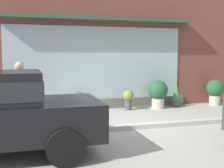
{
  "coord_description": "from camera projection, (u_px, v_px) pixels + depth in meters",
  "views": [
    {
      "loc": [
        -2.57,
        -7.52,
        1.94
      ],
      "look_at": [
        -0.0,
        1.2,
        1.06
      ],
      "focal_mm": 48.48,
      "sensor_mm": 36.0,
      "label": 1
    }
  ],
  "objects": [
    {
      "name": "potted_plant_doorstep",
      "position": [
        215.0,
        90.0,
        11.65
      ],
      "size": [
        0.67,
        0.67,
        0.99
      ],
      "color": "#B7B2A3",
      "rests_on": "ground_plane"
    },
    {
      "name": "pedestrian_with_handbag",
      "position": [
        20.0,
        89.0,
        8.0
      ],
      "size": [
        0.45,
        0.54,
        1.76
      ],
      "rotation": [
        0.0,
        0.0,
        0.96
      ],
      "color": "#333847",
      "rests_on": "ground_plane"
    },
    {
      "name": "potted_plant_low_front",
      "position": [
        128.0,
        98.0,
        10.65
      ],
      "size": [
        0.38,
        0.38,
        0.71
      ],
      "color": "#4C4C51",
      "rests_on": "ground_plane"
    },
    {
      "name": "potted_plant_window_right",
      "position": [
        79.0,
        101.0,
        10.54
      ],
      "size": [
        0.5,
        0.5,
        0.66
      ],
      "color": "#4C4C51",
      "rests_on": "ground_plane"
    },
    {
      "name": "potted_plant_window_center",
      "position": [
        158.0,
        93.0,
        10.95
      ],
      "size": [
        0.71,
        0.71,
        1.02
      ],
      "color": "#B7B2A3",
      "rests_on": "ground_plane"
    },
    {
      "name": "storefront",
      "position": [
        97.0,
        45.0,
        10.91
      ],
      "size": [
        14.0,
        0.81,
        4.7
      ],
      "color": "brown",
      "rests_on": "ground_plane"
    },
    {
      "name": "ground_plane",
      "position": [
        125.0,
        128.0,
        8.09
      ],
      "size": [
        60.0,
        60.0,
        0.0
      ],
      "primitive_type": "plane",
      "color": "#9E9B93"
    },
    {
      "name": "potted_plant_by_entrance",
      "position": [
        176.0,
        95.0,
        11.29
      ],
      "size": [
        0.35,
        0.35,
        0.94
      ],
      "color": "#4C4C51",
      "rests_on": "ground_plane"
    },
    {
      "name": "fire_hydrant",
      "position": [
        49.0,
        110.0,
        8.26
      ],
      "size": [
        0.41,
        0.38,
        0.87
      ],
      "color": "gold",
      "rests_on": "ground_plane"
    },
    {
      "name": "curb_strip",
      "position": [
        127.0,
        127.0,
        7.89
      ],
      "size": [
        14.0,
        0.24,
        0.12
      ],
      "primitive_type": "cube",
      "color": "#B2B2AD",
      "rests_on": "ground_plane"
    }
  ]
}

